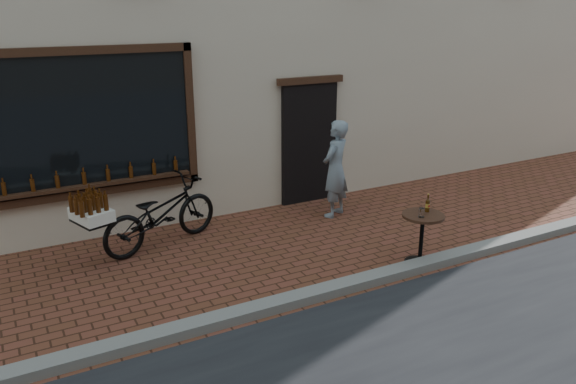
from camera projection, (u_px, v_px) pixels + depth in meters
name	position (u px, v px, depth m)	size (l,w,h in m)	color
ground	(316.00, 307.00, 6.89)	(90.00, 90.00, 0.00)	#5A2F1D
kerb	(308.00, 296.00, 7.04)	(90.00, 0.25, 0.12)	slate
cargo_bicycle	(158.00, 214.00, 8.47)	(2.37, 1.34, 1.12)	black
bistro_table	(422.00, 229.00, 7.88)	(0.59, 0.59, 1.01)	black
pedestrian	(335.00, 169.00, 9.63)	(0.62, 0.41, 1.70)	gray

